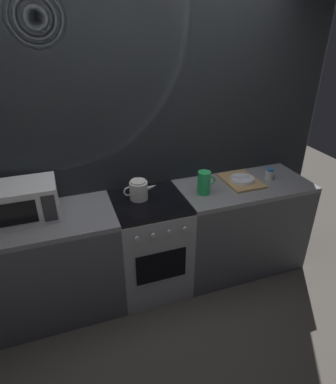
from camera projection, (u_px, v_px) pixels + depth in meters
name	position (u px, v px, depth m)	size (l,w,h in m)	color
ground_plane	(152.00, 283.00, 3.13)	(8.00, 8.00, 0.00)	#47423D
back_wall	(137.00, 153.00, 2.84)	(3.60, 0.05, 2.40)	gray
counter_left	(43.00, 268.00, 2.65)	(1.20, 0.60, 0.90)	#515459
stove_unit	(150.00, 245.00, 2.92)	(0.60, 0.63, 0.90)	#9E9EA3
counter_right	(240.00, 226.00, 3.19)	(1.20, 0.60, 0.90)	#515459
microwave	(25.00, 201.00, 2.43)	(0.46, 0.35, 0.27)	white
kettle	(139.00, 190.00, 2.70)	(0.28, 0.15, 0.17)	white
pitcher	(204.00, 183.00, 2.78)	(0.16, 0.11, 0.20)	green
dish_pile	(241.00, 180.00, 3.01)	(0.30, 0.40, 0.06)	tan
spice_jar	(269.00, 174.00, 3.05)	(0.08, 0.08, 0.10)	silver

